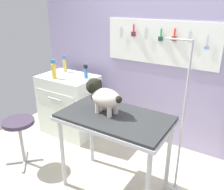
% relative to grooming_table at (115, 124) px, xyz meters
% --- Properties ---
extents(rear_wall_panel, '(4.00, 0.11, 2.30)m').
position_rel_grooming_table_xyz_m(rear_wall_panel, '(0.05, 1.17, 0.37)').
color(rear_wall_panel, '#9B8FB8').
rests_on(rear_wall_panel, ground).
extents(grooming_table, '(1.10, 0.63, 0.88)m').
position_rel_grooming_table_xyz_m(grooming_table, '(0.00, 0.00, 0.00)').
color(grooming_table, '#B7B7BC').
rests_on(grooming_table, ground).
extents(grooming_arm, '(0.30, 0.11, 1.60)m').
position_rel_grooming_table_xyz_m(grooming_arm, '(0.56, 0.34, -0.04)').
color(grooming_arm, '#B7B7BC').
rests_on(grooming_arm, ground).
extents(dog, '(0.45, 0.24, 0.33)m').
position_rel_grooming_table_xyz_m(dog, '(-0.15, 0.01, 0.26)').
color(dog, beige).
rests_on(dog, grooming_table).
extents(counter_left, '(0.80, 0.58, 0.90)m').
position_rel_grooming_table_xyz_m(counter_left, '(-1.20, 0.67, -0.34)').
color(counter_left, silver).
rests_on(counter_left, ground).
extents(stool, '(0.37, 0.37, 0.59)m').
position_rel_grooming_table_xyz_m(stool, '(-1.19, -0.23, -0.30)').
color(stool, '#9E9EA3').
rests_on(stool, ground).
extents(spray_bottle_short, '(0.05, 0.05, 0.19)m').
position_rel_grooming_table_xyz_m(spray_bottle_short, '(-0.92, 0.74, 0.19)').
color(spray_bottle_short, '#3975B4').
rests_on(spray_bottle_short, counter_left).
extents(spray_bottle_tall, '(0.06, 0.06, 0.26)m').
position_rel_grooming_table_xyz_m(spray_bottle_tall, '(-1.28, 0.50, 0.22)').
color(spray_bottle_tall, gold).
rests_on(spray_bottle_tall, counter_left).
extents(shampoo_bottle, '(0.05, 0.05, 0.24)m').
position_rel_grooming_table_xyz_m(shampoo_bottle, '(-1.38, 0.82, 0.21)').
color(shampoo_bottle, gold).
rests_on(shampoo_bottle, counter_left).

